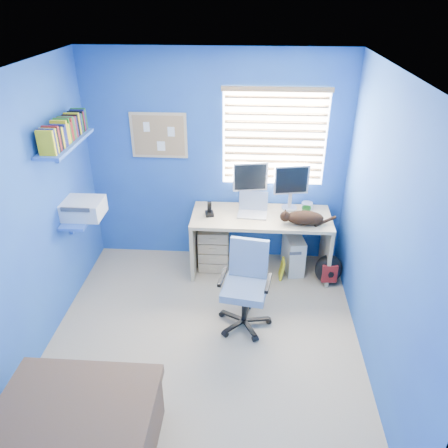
# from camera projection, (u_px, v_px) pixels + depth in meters

# --- Properties ---
(floor) EXTENTS (3.00, 3.20, 0.00)m
(floor) POSITION_uv_depth(u_px,v_px,m) (204.00, 341.00, 4.25)
(floor) COLOR tan
(floor) RESTS_ON ground
(ceiling) EXTENTS (3.00, 3.20, 0.00)m
(ceiling) POSITION_uv_depth(u_px,v_px,m) (196.00, 74.00, 3.04)
(ceiling) COLOR white
(ceiling) RESTS_ON wall_back
(wall_back) EXTENTS (3.00, 0.01, 2.50)m
(wall_back) POSITION_uv_depth(u_px,v_px,m) (217.00, 161.00, 5.04)
(wall_back) COLOR blue
(wall_back) RESTS_ON ground
(wall_front) EXTENTS (3.00, 0.01, 2.50)m
(wall_front) POSITION_uv_depth(u_px,v_px,m) (166.00, 382.00, 2.25)
(wall_front) COLOR blue
(wall_front) RESTS_ON ground
(wall_left) EXTENTS (0.01, 3.20, 2.50)m
(wall_left) POSITION_uv_depth(u_px,v_px,m) (27.00, 224.00, 3.73)
(wall_left) COLOR blue
(wall_left) RESTS_ON ground
(wall_right) EXTENTS (0.01, 3.20, 2.50)m
(wall_right) POSITION_uv_depth(u_px,v_px,m) (384.00, 236.00, 3.56)
(wall_right) COLOR blue
(wall_right) RESTS_ON ground
(desk) EXTENTS (1.58, 0.65, 0.74)m
(desk) POSITION_uv_depth(u_px,v_px,m) (260.00, 243.00, 5.14)
(desk) COLOR tan
(desk) RESTS_ON floor
(laptop) EXTENTS (0.35, 0.28, 0.22)m
(laptop) POSITION_uv_depth(u_px,v_px,m) (252.00, 206.00, 4.93)
(laptop) COLOR silver
(laptop) RESTS_ON desk
(monitor_left) EXTENTS (0.41, 0.19, 0.54)m
(monitor_left) POSITION_uv_depth(u_px,v_px,m) (250.00, 184.00, 5.07)
(monitor_left) COLOR silver
(monitor_left) RESTS_ON desk
(monitor_right) EXTENTS (0.42, 0.19, 0.54)m
(monitor_right) POSITION_uv_depth(u_px,v_px,m) (291.00, 187.00, 4.99)
(monitor_right) COLOR silver
(monitor_right) RESTS_ON desk
(phone) EXTENTS (0.11, 0.13, 0.17)m
(phone) POSITION_uv_depth(u_px,v_px,m) (209.00, 209.00, 4.93)
(phone) COLOR black
(phone) RESTS_ON desk
(mug) EXTENTS (0.10, 0.09, 0.10)m
(mug) POSITION_uv_depth(u_px,v_px,m) (306.00, 211.00, 4.95)
(mug) COLOR #21681F
(mug) RESTS_ON desk
(cd_spindle) EXTENTS (0.13, 0.13, 0.07)m
(cd_spindle) POSITION_uv_depth(u_px,v_px,m) (307.00, 205.00, 5.11)
(cd_spindle) COLOR silver
(cd_spindle) RESTS_ON desk
(cat) EXTENTS (0.41, 0.22, 0.15)m
(cat) POSITION_uv_depth(u_px,v_px,m) (305.00, 218.00, 4.76)
(cat) COLOR black
(cat) RESTS_ON desk
(tower_pc) EXTENTS (0.26, 0.46, 0.45)m
(tower_pc) POSITION_uv_depth(u_px,v_px,m) (293.00, 253.00, 5.23)
(tower_pc) COLOR beige
(tower_pc) RESTS_ON floor
(drawer_boxes) EXTENTS (0.35, 0.28, 0.54)m
(drawer_boxes) POSITION_uv_depth(u_px,v_px,m) (214.00, 248.00, 5.23)
(drawer_boxes) COLOR tan
(drawer_boxes) RESTS_ON floor
(yellow_book) EXTENTS (0.03, 0.17, 0.24)m
(yellow_book) POSITION_uv_depth(u_px,v_px,m) (282.00, 269.00, 5.11)
(yellow_book) COLOR yellow
(yellow_book) RESTS_ON floor
(backpack) EXTENTS (0.32, 0.25, 0.36)m
(backpack) POSITION_uv_depth(u_px,v_px,m) (328.00, 269.00, 5.00)
(backpack) COLOR black
(backpack) RESTS_ON floor
(bed_corner) EXTENTS (1.06, 0.75, 0.51)m
(bed_corner) POSITION_uv_depth(u_px,v_px,m) (80.00, 428.00, 3.13)
(bed_corner) COLOR brown
(bed_corner) RESTS_ON floor
(office_chair) EXTENTS (0.59, 0.59, 0.89)m
(office_chair) POSITION_uv_depth(u_px,v_px,m) (245.00, 296.00, 4.34)
(office_chair) COLOR black
(office_chair) RESTS_ON floor
(window_blinds) EXTENTS (1.15, 0.05, 1.10)m
(window_blinds) POSITION_uv_depth(u_px,v_px,m) (275.00, 138.00, 4.83)
(window_blinds) COLOR white
(window_blinds) RESTS_ON ground
(corkboard) EXTENTS (0.64, 0.02, 0.52)m
(corkboard) POSITION_uv_depth(u_px,v_px,m) (159.00, 136.00, 4.92)
(corkboard) COLOR tan
(corkboard) RESTS_ON ground
(wall_shelves) EXTENTS (0.42, 0.90, 1.05)m
(wall_shelves) POSITION_uv_depth(u_px,v_px,m) (73.00, 171.00, 4.29)
(wall_shelves) COLOR blue
(wall_shelves) RESTS_ON ground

